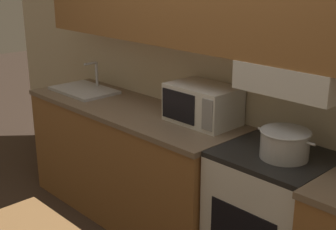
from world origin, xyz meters
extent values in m
plane|color=#3D2D23|center=(0.00, 0.00, 0.00)|extent=(16.00, 16.00, 0.00)
cube|color=beige|center=(0.00, 0.03, 1.27)|extent=(5.55, 0.05, 2.55)
cube|color=silver|center=(0.65, -0.16, 1.31)|extent=(0.59, 0.34, 0.16)
cube|color=#936033|center=(-0.63, -0.30, 0.43)|extent=(1.89, 0.60, 0.86)
cube|color=#75604C|center=(-0.63, -0.30, 0.88)|extent=(1.91, 0.62, 0.04)
cube|color=silver|center=(0.65, -0.28, 0.43)|extent=(0.62, 0.56, 0.87)
cube|color=black|center=(0.65, -0.28, 0.88)|extent=(0.62, 0.56, 0.03)
cylinder|color=black|center=(0.51, -0.39, 0.89)|extent=(0.09, 0.09, 0.01)
cylinder|color=black|center=(0.79, -0.39, 0.89)|extent=(0.09, 0.09, 0.01)
cylinder|color=black|center=(0.51, -0.17, 0.89)|extent=(0.09, 0.09, 0.01)
cylinder|color=black|center=(0.79, -0.17, 0.89)|extent=(0.09, 0.09, 0.01)
cylinder|color=#B7BABF|center=(0.71, -0.30, 0.97)|extent=(0.27, 0.27, 0.16)
torus|color=#B7BABF|center=(0.71, -0.30, 1.05)|extent=(0.28, 0.28, 0.01)
cylinder|color=#B7BABF|center=(0.55, -0.30, 1.02)|extent=(0.05, 0.01, 0.01)
cylinder|color=#B7BABF|center=(0.86, -0.30, 1.02)|extent=(0.05, 0.01, 0.01)
cube|color=silver|center=(-0.01, -0.17, 1.02)|extent=(0.47, 0.31, 0.26)
cube|color=black|center=(-0.09, -0.33, 1.02)|extent=(0.29, 0.01, 0.20)
cube|color=gray|center=(0.17, -0.33, 1.02)|extent=(0.08, 0.01, 0.20)
cube|color=#B7BABF|center=(-1.23, -0.30, 0.91)|extent=(0.55, 0.36, 0.02)
cube|color=#4C4F54|center=(-1.23, -0.32, 0.91)|extent=(0.47, 0.27, 0.01)
cylinder|color=#B7BABF|center=(-1.23, -0.17, 1.02)|extent=(0.02, 0.02, 0.20)
cylinder|color=#B7BABF|center=(-1.23, -0.23, 1.12)|extent=(0.02, 0.12, 0.02)
camera|label=1|loc=(1.98, -2.40, 1.92)|focal=50.00mm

